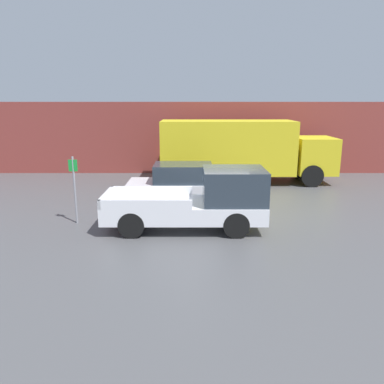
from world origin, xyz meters
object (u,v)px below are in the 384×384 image
Objects in this scene: pickup_truck at (202,201)px; parking_sign at (74,186)px; car at (181,183)px; newspaper_box at (164,164)px; delivery_truck at (241,149)px.

parking_sign reaches higher than pickup_truck.
pickup_truck reaches higher than car.
newspaper_box is at bearing 75.39° from parking_sign.
delivery_truck reaches higher than pickup_truck.
newspaper_box is at bearing 151.13° from delivery_truck.
delivery_truck is at bearing -28.87° from newspaper_box.
pickup_truck is 1.21× the size of car.
delivery_truck is 7.89× the size of newspaper_box.
pickup_truck is at bearing -77.04° from car.
car is 3.88× the size of newspaper_box.
car is 6.38m from newspaper_box.
parking_sign is 2.09× the size of newspaper_box.
parking_sign is 9.43m from newspaper_box.
pickup_truck is 4.69× the size of newspaper_box.
newspaper_box is (-1.98, 9.65, -0.39)m from pickup_truck.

